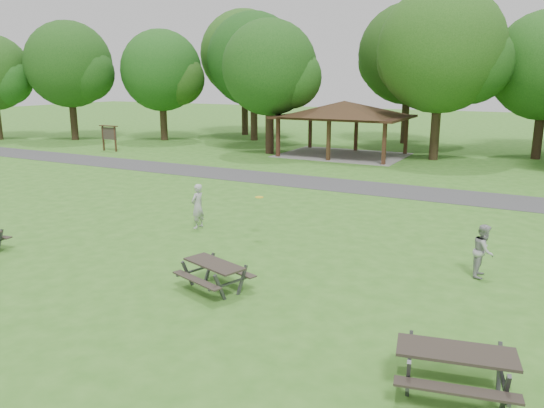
% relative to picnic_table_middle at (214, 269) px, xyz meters
% --- Properties ---
extents(ground, '(160.00, 160.00, 0.00)m').
position_rel_picnic_table_middle_xyz_m(ground, '(-1.59, 0.28, -0.55)').
color(ground, '#387521').
rests_on(ground, ground).
extents(asphalt_path, '(120.00, 3.20, 0.02)m').
position_rel_picnic_table_middle_xyz_m(asphalt_path, '(-1.59, 14.28, -0.54)').
color(asphalt_path, '#3F3F41').
rests_on(asphalt_path, ground).
extents(pavilion, '(8.60, 7.01, 3.76)m').
position_rel_picnic_table_middle_xyz_m(pavilion, '(-5.59, 24.28, 2.51)').
color(pavilion, '#391E15').
rests_on(pavilion, ground).
extents(notice_board, '(1.60, 0.30, 1.88)m').
position_rel_picnic_table_middle_xyz_m(notice_board, '(-21.59, 18.28, 0.76)').
color(notice_board, '#321E12').
rests_on(notice_board, ground).
extents(tree_row_a, '(7.56, 7.20, 9.97)m').
position_rel_picnic_table_middle_xyz_m(tree_row_a, '(-29.50, 22.30, 5.60)').
color(tree_row_a, black).
rests_on(tree_row_a, ground).
extents(tree_row_b, '(7.14, 6.80, 9.28)m').
position_rel_picnic_table_middle_xyz_m(tree_row_b, '(-22.51, 25.80, 5.11)').
color(tree_row_b, '#312115').
rests_on(tree_row_b, ground).
extents(tree_row_c, '(8.19, 7.80, 10.67)m').
position_rel_picnic_table_middle_xyz_m(tree_row_c, '(-15.50, 29.30, 5.98)').
color(tree_row_c, '#312116').
rests_on(tree_row_c, ground).
extents(tree_row_d, '(6.93, 6.60, 9.27)m').
position_rel_picnic_table_middle_xyz_m(tree_row_d, '(-10.51, 22.80, 5.22)').
color(tree_row_d, black).
rests_on(tree_row_d, ground).
extents(tree_row_e, '(8.40, 8.00, 11.02)m').
position_rel_picnic_table_middle_xyz_m(tree_row_e, '(0.51, 25.30, 6.23)').
color(tree_row_e, black).
rests_on(tree_row_e, ground).
extents(tree_deep_a, '(8.40, 8.00, 11.38)m').
position_rel_picnic_table_middle_xyz_m(tree_deep_a, '(-18.49, 32.80, 6.58)').
color(tree_deep_a, '#2F1F15').
rests_on(tree_deep_a, ground).
extents(tree_deep_b, '(8.40, 8.00, 11.13)m').
position_rel_picnic_table_middle_xyz_m(tree_deep_b, '(-3.49, 33.30, 6.33)').
color(tree_deep_b, black).
rests_on(tree_deep_b, ground).
extents(picnic_table_middle, '(2.07, 1.85, 0.75)m').
position_rel_picnic_table_middle_xyz_m(picnic_table_middle, '(0.00, 0.00, 0.00)').
color(picnic_table_middle, '#2C2620').
rests_on(picnic_table_middle, ground).
extents(picnic_table_far, '(2.25, 1.95, 0.86)m').
position_rel_picnic_table_middle_xyz_m(picnic_table_far, '(6.24, -1.93, 0.08)').
color(picnic_table_far, '#29231E').
rests_on(picnic_table_far, ground).
extents(frisbee_in_flight, '(0.35, 0.35, 0.02)m').
position_rel_picnic_table_middle_xyz_m(frisbee_in_flight, '(-1.16, 4.44, 0.88)').
color(frisbee_in_flight, yellow).
rests_on(frisbee_in_flight, ground).
extents(frisbee_thrower, '(0.42, 0.61, 1.62)m').
position_rel_picnic_table_middle_xyz_m(frisbee_thrower, '(-3.76, 4.52, 0.26)').
color(frisbee_thrower, '#AFB0B2').
rests_on(frisbee_thrower, ground).
extents(frisbee_catcher, '(0.57, 0.73, 1.47)m').
position_rel_picnic_table_middle_xyz_m(frisbee_catcher, '(5.96, 4.23, 0.18)').
color(frisbee_catcher, '#A3A3A5').
rests_on(frisbee_catcher, ground).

